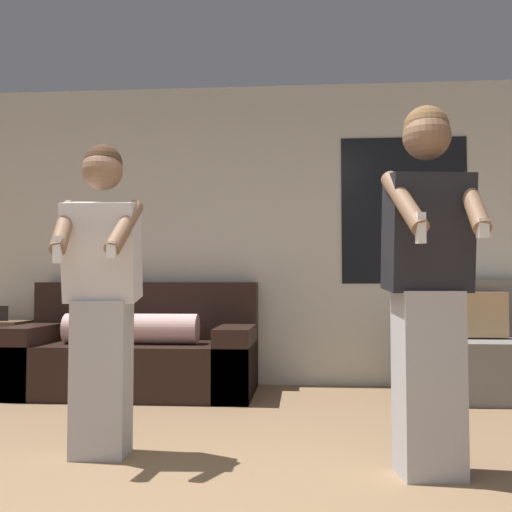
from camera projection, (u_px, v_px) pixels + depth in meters
wall_back at (256, 234)px, 5.42m from camera, size 6.94×0.07×2.70m
couch at (137, 354)px, 4.95m from camera, size 1.96×0.94×0.91m
armchair at (484, 356)px, 4.75m from camera, size 0.96×0.82×0.93m
side_table at (0, 331)px, 5.29m from camera, size 0.46×0.42×0.72m
person_left at (102, 295)px, 3.12m from camera, size 0.44×0.50×1.63m
person_right at (428, 282)px, 2.80m from camera, size 0.44×0.51×1.74m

